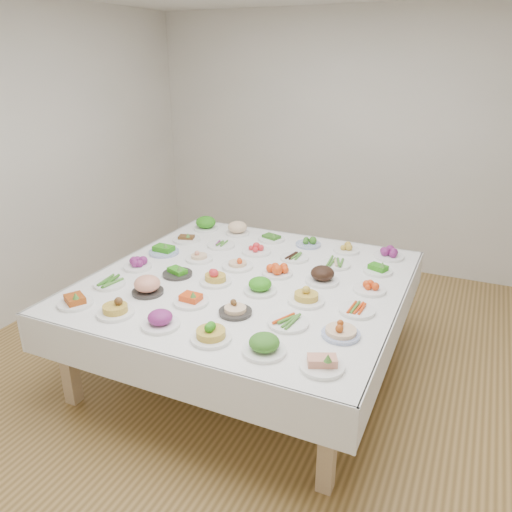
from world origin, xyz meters
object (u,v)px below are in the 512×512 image
at_px(dish_0, 75,299).
at_px(dish_18, 164,248).
at_px(display_table, 248,287).
at_px(dish_35, 389,252).

height_order(dish_0, dish_18, dish_18).
relative_size(display_table, dish_0, 9.85).
distance_m(display_table, dish_0, 1.22).
height_order(display_table, dish_35, dish_35).
xyz_separation_m(dish_18, dish_35, (1.74, 0.69, 0.00)).
bearing_deg(dish_18, display_table, -11.51).
height_order(dish_0, dish_35, dish_35).
distance_m(display_table, dish_35, 1.24).
relative_size(display_table, dish_35, 9.27).
height_order(display_table, dish_0, dish_0).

